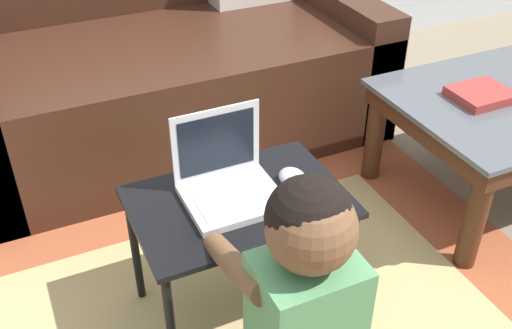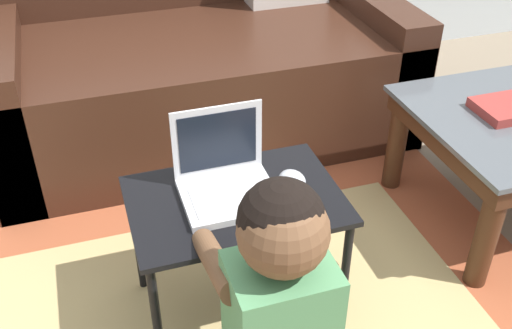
{
  "view_description": "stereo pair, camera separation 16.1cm",
  "coord_description": "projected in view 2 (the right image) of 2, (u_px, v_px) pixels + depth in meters",
  "views": [
    {
      "loc": [
        -0.63,
        -1.05,
        1.39
      ],
      "look_at": [
        -0.07,
        0.16,
        0.48
      ],
      "focal_mm": 42.0,
      "sensor_mm": 36.0,
      "label": 1
    },
    {
      "loc": [
        -0.48,
        -1.1,
        1.39
      ],
      "look_at": [
        -0.07,
        0.16,
        0.48
      ],
      "focal_mm": 42.0,
      "sensor_mm": 36.0,
      "label": 2
    }
  ],
  "objects": [
    {
      "name": "book_on_table",
      "position": [
        507.0,
        108.0,
        1.96
      ],
      "size": [
        0.2,
        0.17,
        0.03
      ],
      "color": "#99332D",
      "rests_on": "coffee_table"
    },
    {
      "name": "laptop",
      "position": [
        226.0,
        182.0,
        1.58
      ],
      "size": [
        0.25,
        0.22,
        0.22
      ],
      "color": "silver",
      "rests_on": "laptop_desk"
    },
    {
      "name": "laptop_desk",
      "position": [
        235.0,
        213.0,
        1.62
      ],
      "size": [
        0.57,
        0.39,
        0.42
      ],
      "color": "black",
      "rests_on": "ground_plane"
    },
    {
      "name": "ground_plane",
      "position": [
        296.0,
        321.0,
        1.77
      ],
      "size": [
        16.0,
        16.0,
        0.0
      ],
      "primitive_type": "plane",
      "color": "#7F705B"
    },
    {
      "name": "couch",
      "position": [
        198.0,
        63.0,
        2.58
      ],
      "size": [
        1.69,
        0.94,
        0.82
      ],
      "color": "#381E14",
      "rests_on": "ground_plane"
    },
    {
      "name": "computer_mouse",
      "position": [
        292.0,
        180.0,
        1.62
      ],
      "size": [
        0.07,
        0.09,
        0.04
      ],
      "color": "#B2B7C1",
      "rests_on": "laptop_desk"
    },
    {
      "name": "person_seated",
      "position": [
        279.0,
        328.0,
        1.31
      ],
      "size": [
        0.29,
        0.42,
        0.74
      ],
      "color": "#518E5B",
      "rests_on": "ground_plane"
    }
  ]
}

